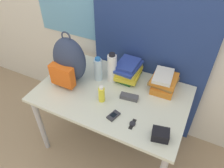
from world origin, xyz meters
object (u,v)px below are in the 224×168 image
object	(u,v)px
water_bottle	(98,69)
sunscreen_bottle	(102,94)
backpack	(69,61)
sports_bottle	(112,68)
book_stack_center	(164,82)
camera_pouch	(160,135)
book_stack_left	(128,70)
sunglasses_case	(129,97)
wristwatch	(132,124)
cell_phone	(113,116)

from	to	relation	value
water_bottle	sunscreen_bottle	size ratio (longest dim) A/B	1.53
backpack	sports_bottle	bearing A→B (deg)	24.64
book_stack_center	camera_pouch	world-z (taller)	book_stack_center
book_stack_left	water_bottle	bearing A→B (deg)	-149.04
sunglasses_case	camera_pouch	world-z (taller)	camera_pouch
camera_pouch	sunglasses_case	bearing A→B (deg)	142.55
backpack	book_stack_center	bearing A→B (deg)	18.47
backpack	book_stack_left	xyz separation A→B (m)	(0.45, 0.26, -0.12)
book_stack_left	wristwatch	distance (m)	0.56
backpack	book_stack_left	distance (m)	0.53
sports_bottle	camera_pouch	world-z (taller)	sports_bottle
book_stack_center	sports_bottle	distance (m)	0.46
sunscreen_bottle	wristwatch	distance (m)	0.35
book_stack_center	sunscreen_bottle	distance (m)	0.55
sports_bottle	book_stack_left	bearing A→B (deg)	42.34
book_stack_left	book_stack_center	distance (m)	0.33
sports_bottle	cell_phone	world-z (taller)	sports_bottle
book_stack_center	cell_phone	bearing A→B (deg)	-116.65
backpack	cell_phone	bearing A→B (deg)	-22.73
backpack	wristwatch	bearing A→B (deg)	-18.42
book_stack_left	sunglasses_case	bearing A→B (deg)	-64.67
sunscreen_bottle	sunglasses_case	size ratio (longest dim) A/B	0.98
backpack	sunglasses_case	bearing A→B (deg)	0.60
wristwatch	book_stack_center	bearing A→B (deg)	80.25
cell_phone	wristwatch	world-z (taller)	cell_phone
sports_bottle	sunscreen_bottle	xyz separation A→B (m)	(0.04, -0.27, -0.07)
sunscreen_bottle	sunglasses_case	distance (m)	0.23
sports_bottle	sunglasses_case	bearing A→B (deg)	-32.67
cell_phone	book_stack_left	bearing A→B (deg)	100.28
cell_phone	sunglasses_case	distance (m)	0.23
book_stack_center	sports_bottle	bearing A→B (deg)	-166.53
sunglasses_case	camera_pouch	bearing A→B (deg)	-37.45
backpack	cell_phone	size ratio (longest dim) A/B	4.21
book_stack_left	camera_pouch	world-z (taller)	book_stack_left
camera_pouch	water_bottle	bearing A→B (deg)	151.61
backpack	wristwatch	distance (m)	0.76
sunscreen_bottle	wristwatch	xyz separation A→B (m)	(0.32, -0.12, -0.07)
book_stack_left	sports_bottle	distance (m)	0.16
water_bottle	backpack	bearing A→B (deg)	-151.53
wristwatch	water_bottle	bearing A→B (deg)	143.80
backpack	sunscreen_bottle	size ratio (longest dim) A/B	3.15
book_stack_center	sunglasses_case	bearing A→B (deg)	-129.80
sunscreen_bottle	camera_pouch	size ratio (longest dim) A/B	1.12
book_stack_left	sunscreen_bottle	xyz separation A→B (m)	(-0.07, -0.37, -0.01)
wristwatch	sunglasses_case	bearing A→B (deg)	118.22
sunglasses_case	book_stack_center	bearing A→B (deg)	50.20
book_stack_center	sunscreen_bottle	world-z (taller)	book_stack_center
book_stack_left	sports_bottle	xyz separation A→B (m)	(-0.11, -0.10, 0.06)
backpack	water_bottle	distance (m)	0.27
sports_bottle	sunscreen_bottle	world-z (taller)	sports_bottle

